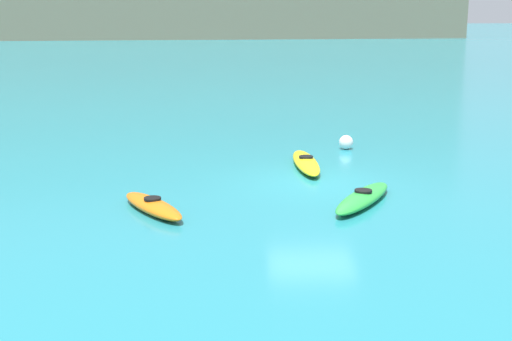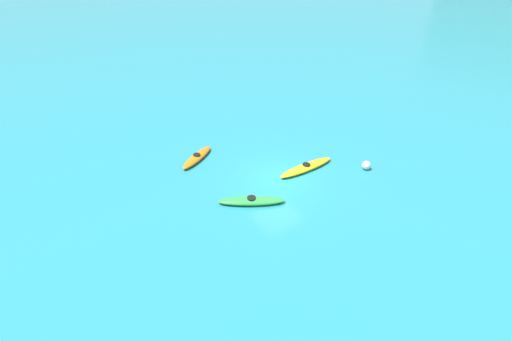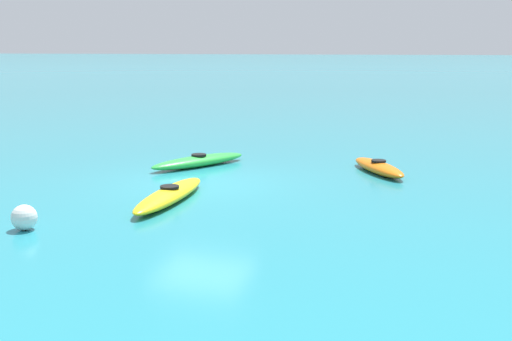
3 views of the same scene
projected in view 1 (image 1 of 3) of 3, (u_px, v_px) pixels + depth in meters
ground_plane at (313, 183)px, 19.49m from camera, size 600.00×600.00×0.00m
kayak_yellow at (306, 163)px, 21.35m from camera, size 0.80×3.60×0.37m
kayak_orange at (153, 206)px, 16.57m from camera, size 2.02×2.69×0.37m
kayak_green at (363, 198)px, 17.29m from camera, size 2.28×3.24×0.37m
buoy_white at (346, 142)px, 24.22m from camera, size 0.50×0.50×0.50m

